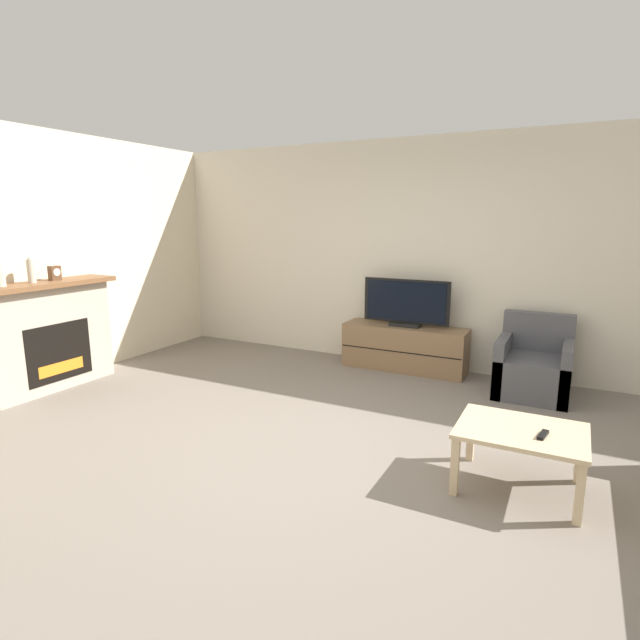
{
  "coord_description": "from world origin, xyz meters",
  "views": [
    {
      "loc": [
        1.6,
        -3.21,
        1.78
      ],
      "look_at": [
        -0.48,
        0.82,
        0.85
      ],
      "focal_mm": 28.0,
      "sensor_mm": 36.0,
      "label": 1
    }
  ],
  "objects_px": {
    "mantel_vase_centre_left": "(31,271)",
    "mantel_clock": "(55,273)",
    "tv_stand": "(404,348)",
    "tv": "(406,305)",
    "coffee_table": "(521,437)",
    "armchair": "(534,368)",
    "remote": "(543,435)",
    "fireplace": "(47,335)"
  },
  "relations": [
    {
      "from": "tv_stand",
      "to": "coffee_table",
      "type": "distance_m",
      "value": 2.71
    },
    {
      "from": "mantel_vase_centre_left",
      "to": "coffee_table",
      "type": "height_order",
      "value": "mantel_vase_centre_left"
    },
    {
      "from": "armchair",
      "to": "remote",
      "type": "bearing_deg",
      "value": -84.37
    },
    {
      "from": "armchair",
      "to": "mantel_clock",
      "type": "bearing_deg",
      "value": -156.12
    },
    {
      "from": "fireplace",
      "to": "tv_stand",
      "type": "xyz_separation_m",
      "value": [
        3.13,
        2.36,
        -0.31
      ]
    },
    {
      "from": "mantel_vase_centre_left",
      "to": "mantel_clock",
      "type": "relative_size",
      "value": 1.75
    },
    {
      "from": "mantel_vase_centre_left",
      "to": "armchair",
      "type": "height_order",
      "value": "mantel_vase_centre_left"
    },
    {
      "from": "mantel_vase_centre_left",
      "to": "tv_stand",
      "type": "bearing_deg",
      "value": 38.41
    },
    {
      "from": "fireplace",
      "to": "armchair",
      "type": "xyz_separation_m",
      "value": [
        4.57,
        2.16,
        -0.31
      ]
    },
    {
      "from": "mantel_clock",
      "to": "tv",
      "type": "distance_m",
      "value": 3.84
    },
    {
      "from": "mantel_clock",
      "to": "armchair",
      "type": "relative_size",
      "value": 0.19
    },
    {
      "from": "tv",
      "to": "coffee_table",
      "type": "height_order",
      "value": "tv"
    },
    {
      "from": "armchair",
      "to": "coffee_table",
      "type": "distance_m",
      "value": 2.05
    },
    {
      "from": "tv",
      "to": "coffee_table",
      "type": "xyz_separation_m",
      "value": [
        1.51,
        -2.24,
        -0.42
      ]
    },
    {
      "from": "mantel_clock",
      "to": "coffee_table",
      "type": "xyz_separation_m",
      "value": [
        4.63,
        -0.03,
        -0.85
      ]
    },
    {
      "from": "fireplace",
      "to": "armchair",
      "type": "distance_m",
      "value": 5.06
    },
    {
      "from": "tv",
      "to": "coffee_table",
      "type": "relative_size",
      "value": 1.28
    },
    {
      "from": "fireplace",
      "to": "mantel_vase_centre_left",
      "type": "relative_size",
      "value": 5.46
    },
    {
      "from": "armchair",
      "to": "remote",
      "type": "height_order",
      "value": "armchair"
    },
    {
      "from": "tv_stand",
      "to": "tv",
      "type": "distance_m",
      "value": 0.52
    },
    {
      "from": "mantel_vase_centre_left",
      "to": "tv_stand",
      "type": "xyz_separation_m",
      "value": [
        3.11,
        2.47,
        -1.0
      ]
    },
    {
      "from": "fireplace",
      "to": "tv_stand",
      "type": "bearing_deg",
      "value": 37.02
    },
    {
      "from": "fireplace",
      "to": "mantel_vase_centre_left",
      "type": "xyz_separation_m",
      "value": [
        0.02,
        -0.11,
        0.68
      ]
    },
    {
      "from": "mantel_clock",
      "to": "coffee_table",
      "type": "distance_m",
      "value": 4.7
    },
    {
      "from": "fireplace",
      "to": "tv",
      "type": "distance_m",
      "value": 3.92
    },
    {
      "from": "tv",
      "to": "fireplace",
      "type": "bearing_deg",
      "value": -143.0
    },
    {
      "from": "tv",
      "to": "remote",
      "type": "relative_size",
      "value": 6.64
    },
    {
      "from": "coffee_table",
      "to": "remote",
      "type": "xyz_separation_m",
      "value": [
        0.13,
        -0.06,
        0.07
      ]
    },
    {
      "from": "mantel_clock",
      "to": "mantel_vase_centre_left",
      "type": "bearing_deg",
      "value": -90.18
    },
    {
      "from": "remote",
      "to": "armchair",
      "type": "bearing_deg",
      "value": 105.88
    },
    {
      "from": "remote",
      "to": "tv_stand",
      "type": "bearing_deg",
      "value": 135.78
    },
    {
      "from": "mantel_vase_centre_left",
      "to": "remote",
      "type": "xyz_separation_m",
      "value": [
        4.76,
        0.16,
        -0.83
      ]
    },
    {
      "from": "coffee_table",
      "to": "remote",
      "type": "distance_m",
      "value": 0.16
    },
    {
      "from": "tv",
      "to": "remote",
      "type": "xyz_separation_m",
      "value": [
        1.65,
        -2.3,
        -0.35
      ]
    },
    {
      "from": "mantel_vase_centre_left",
      "to": "tv",
      "type": "height_order",
      "value": "mantel_vase_centre_left"
    },
    {
      "from": "fireplace",
      "to": "armchair",
      "type": "bearing_deg",
      "value": 25.28
    },
    {
      "from": "mantel_vase_centre_left",
      "to": "armchair",
      "type": "bearing_deg",
      "value": 26.46
    },
    {
      "from": "mantel_clock",
      "to": "remote",
      "type": "bearing_deg",
      "value": -1.06
    },
    {
      "from": "mantel_clock",
      "to": "tv",
      "type": "height_order",
      "value": "mantel_clock"
    },
    {
      "from": "fireplace",
      "to": "remote",
      "type": "xyz_separation_m",
      "value": [
        4.77,
        0.05,
        -0.15
      ]
    },
    {
      "from": "fireplace",
      "to": "remote",
      "type": "relative_size",
      "value": 9.24
    },
    {
      "from": "tv",
      "to": "remote",
      "type": "height_order",
      "value": "tv"
    }
  ]
}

